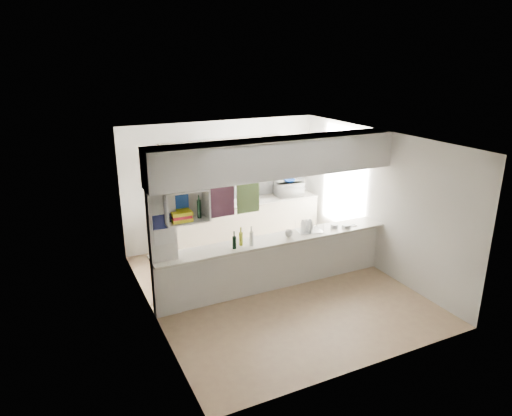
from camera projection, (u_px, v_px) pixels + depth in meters
floor at (275, 287)px, 7.93m from camera, size 4.80×4.80×0.00m
ceiling at (277, 139)px, 7.11m from camera, size 4.80×4.80×0.00m
wall_back at (222, 183)px, 9.57m from camera, size 4.20×0.00×4.20m
wall_left at (149, 238)px, 6.65m from camera, size 0.00×4.80×4.80m
wall_right at (377, 201)px, 8.38m from camera, size 0.00×4.80×4.80m
servery_partition at (267, 198)px, 7.33m from camera, size 4.20×0.50×2.60m
cubby_shelf at (184, 207)px, 6.69m from camera, size 0.65×0.35×0.50m
kitchen_run at (234, 207)px, 9.56m from camera, size 3.60×0.63×2.24m
microwave at (289, 189)px, 9.94m from camera, size 0.62×0.45×0.32m
bowl at (289, 181)px, 9.86m from camera, size 0.25×0.25×0.06m
dish_rack at (309, 226)px, 7.93m from camera, size 0.48×0.39×0.23m
cup at (289, 233)px, 7.67m from camera, size 0.14×0.14×0.11m
wine_bottles at (243, 239)px, 7.28m from camera, size 0.36×0.14×0.32m
plastic_tubs at (340, 226)px, 8.11m from camera, size 0.49×0.21×0.07m
utensil_jar at (192, 205)px, 9.14m from camera, size 0.10×0.10×0.14m
knife_block at (230, 198)px, 9.50m from camera, size 0.11×0.09×0.19m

